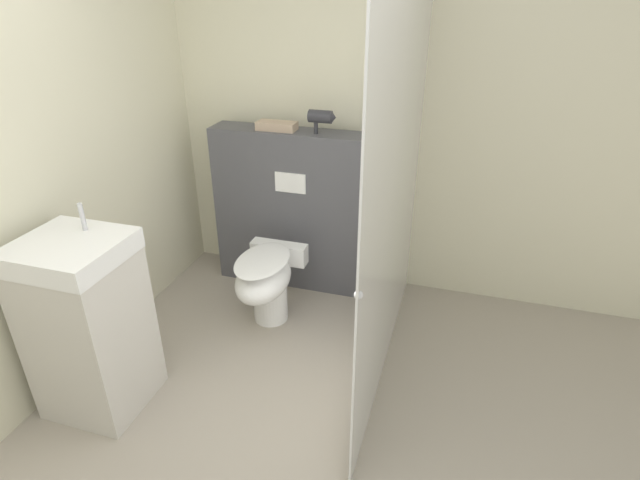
{
  "coord_description": "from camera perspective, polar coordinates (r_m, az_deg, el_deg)",
  "views": [
    {
      "loc": [
        0.69,
        -1.03,
        2.05
      ],
      "look_at": [
        -0.04,
        1.38,
        0.76
      ],
      "focal_mm": 28.0,
      "sensor_mm": 36.0,
      "label": 1
    }
  ],
  "objects": [
    {
      "name": "folded_towel",
      "position": [
        3.46,
        -4.96,
        12.87
      ],
      "size": [
        0.27,
        0.12,
        0.06
      ],
      "color": "tan",
      "rests_on": "partition_panel"
    },
    {
      "name": "toilet",
      "position": [
        3.29,
        -6.12,
        -4.6
      ],
      "size": [
        0.39,
        0.59,
        0.52
      ],
      "color": "white",
      "rests_on": "ground_plane"
    },
    {
      "name": "partition_panel",
      "position": [
        3.64,
        -2.65,
        3.38
      ],
      "size": [
        1.21,
        0.25,
        1.18
      ],
      "color": "#4C4C51",
      "rests_on": "ground_plane"
    },
    {
      "name": "wall_back",
      "position": [
        3.51,
        5.24,
        13.85
      ],
      "size": [
        8.0,
        0.06,
        2.5
      ],
      "color": "beige",
      "rests_on": "ground_plane"
    },
    {
      "name": "sink_vanity",
      "position": [
        2.85,
        -24.91,
        -8.88
      ],
      "size": [
        0.49,
        0.47,
        1.12
      ],
      "color": "beige",
      "rests_on": "ground_plane"
    },
    {
      "name": "hair_drier",
      "position": [
        3.33,
        0.18,
        13.86
      ],
      "size": [
        0.18,
        0.08,
        0.16
      ],
      "color": "#2D2D33",
      "rests_on": "partition_panel"
    },
    {
      "name": "shower_glass",
      "position": [
        2.62,
        8.77,
        4.72
      ],
      "size": [
        0.04,
        1.82,
        2.13
      ],
      "color": "silver",
      "rests_on": "ground_plane"
    }
  ]
}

